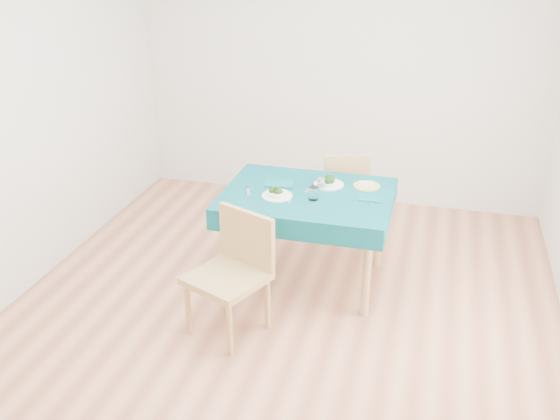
% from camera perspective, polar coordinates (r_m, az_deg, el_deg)
% --- Properties ---
extents(room_shell, '(4.02, 4.52, 2.73)m').
position_cam_1_polar(room_shell, '(4.01, 0.00, 6.46)').
color(room_shell, '#A86546').
rests_on(room_shell, ground).
extents(table, '(1.26, 0.95, 0.76)m').
position_cam_1_polar(table, '(4.86, 2.43, -2.55)').
color(table, '#074B54').
rests_on(table, ground).
extents(chair_near, '(0.63, 0.66, 1.17)m').
position_cam_1_polar(chair_near, '(4.17, -4.97, -4.36)').
color(chair_near, '#AA8750').
rests_on(chair_near, ground).
extents(chair_far, '(0.51, 0.53, 0.97)m').
position_cam_1_polar(chair_far, '(5.51, 5.74, 2.03)').
color(chair_far, '#AA8750').
rests_on(chair_far, ground).
extents(bowl_near, '(0.23, 0.23, 0.07)m').
position_cam_1_polar(bowl_near, '(4.62, -0.26, 1.63)').
color(bowl_near, white).
rests_on(bowl_near, table).
extents(bowl_far, '(0.24, 0.24, 0.07)m').
position_cam_1_polar(bowl_far, '(4.83, 4.49, 2.65)').
color(bowl_far, white).
rests_on(bowl_far, table).
extents(fork_near, '(0.08, 0.17, 0.00)m').
position_cam_1_polar(fork_near, '(4.73, -2.92, 1.74)').
color(fork_near, silver).
rests_on(fork_near, table).
extents(knife_near, '(0.08, 0.18, 0.00)m').
position_cam_1_polar(knife_near, '(4.59, 0.81, 1.01)').
color(knife_near, silver).
rests_on(knife_near, table).
extents(fork_far, '(0.04, 0.18, 0.00)m').
position_cam_1_polar(fork_far, '(4.78, 2.75, 2.00)').
color(fork_far, silver).
rests_on(fork_far, table).
extents(knife_far, '(0.07, 0.19, 0.00)m').
position_cam_1_polar(knife_far, '(4.62, 8.30, 0.94)').
color(knife_far, silver).
rests_on(knife_far, table).
extents(napkin_near, '(0.24, 0.18, 0.01)m').
position_cam_1_polar(napkin_near, '(4.85, -0.05, 2.42)').
color(napkin_near, '#0B545D').
rests_on(napkin_near, table).
extents(napkin_far, '(0.18, 0.13, 0.01)m').
position_cam_1_polar(napkin_far, '(4.64, 8.31, 1.06)').
color(napkin_far, '#0B545D').
rests_on(napkin_far, table).
extents(tumbler_center, '(0.06, 0.06, 0.08)m').
position_cam_1_polar(tumbler_center, '(4.77, 3.79, 2.41)').
color(tumbler_center, white).
rests_on(tumbler_center, table).
extents(tumbler_side, '(0.08, 0.08, 0.10)m').
position_cam_1_polar(tumbler_side, '(4.57, 3.07, 1.53)').
color(tumbler_side, white).
rests_on(tumbler_side, table).
extents(side_plate, '(0.21, 0.21, 0.01)m').
position_cam_1_polar(side_plate, '(4.85, 7.94, 2.20)').
color(side_plate, '#BCC25E').
rests_on(side_plate, table).
extents(bread_slice, '(0.12, 0.12, 0.02)m').
position_cam_1_polar(bread_slice, '(4.85, 7.95, 2.34)').
color(bread_slice, beige).
rests_on(bread_slice, side_plate).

